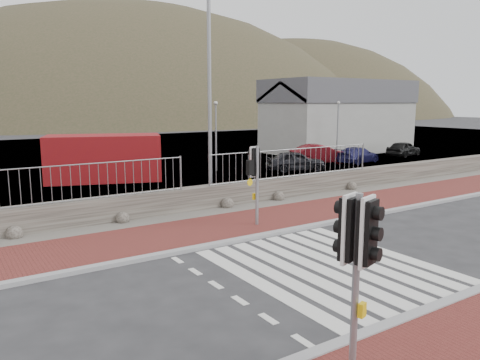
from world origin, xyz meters
TOP-DOWN VIEW (x-y plane):
  - ground at (0.00, 0.00)m, footprint 220.00×220.00m
  - sidewalk_far at (0.00, 4.50)m, footprint 40.00×3.00m
  - kerb_near at (0.00, -3.00)m, footprint 40.00×0.25m
  - kerb_far at (0.00, 3.00)m, footprint 40.00×0.25m
  - zebra_crossing at (-0.00, 0.00)m, footprint 4.62×5.60m
  - gravel_strip at (0.00, 6.50)m, footprint 40.00×1.50m
  - stone_wall at (0.00, 7.30)m, footprint 40.00×0.60m
  - railing at (0.00, 7.15)m, footprint 18.07×0.07m
  - quay at (0.00, 27.90)m, footprint 120.00×40.00m
  - water at (0.00, 62.90)m, footprint 220.00×50.00m
  - harbor_building at (20.00, 19.90)m, footprint 12.20×6.20m
  - hills_backdrop at (6.74, 87.90)m, footprint 254.00×90.00m
  - traffic_signal_near at (-2.98, -3.63)m, footprint 0.45×0.35m
  - traffic_signal_far at (0.63, 4.08)m, footprint 0.66×0.31m
  - streetlight at (1.32, 8.16)m, footprint 1.74×0.92m
  - shipping_container at (-0.73, 15.97)m, footprint 6.19×4.15m
  - car_a at (9.85, 13.12)m, footprint 3.79×2.52m
  - car_b at (13.24, 14.67)m, footprint 4.20×2.63m
  - car_c at (15.69, 13.65)m, footprint 3.99×2.31m
  - car_e at (21.44, 14.40)m, footprint 3.58×1.98m

SIDE VIEW (x-z plane):
  - hills_backdrop at x=6.74m, z-range -73.05..26.95m
  - ground at x=0.00m, z-range 0.00..0.00m
  - quay at x=0.00m, z-range -0.25..0.25m
  - water at x=0.00m, z-range -0.03..0.03m
  - zebra_crossing at x=0.00m, z-range 0.00..0.01m
  - gravel_strip at x=0.00m, z-range 0.00..0.06m
  - sidewalk_far at x=0.00m, z-range 0.00..0.08m
  - kerb_near at x=0.00m, z-range -0.01..0.11m
  - kerb_far at x=0.00m, z-range -0.01..0.11m
  - stone_wall at x=0.00m, z-range 0.00..0.90m
  - car_c at x=15.69m, z-range 0.00..1.09m
  - car_e at x=21.44m, z-range 0.00..1.15m
  - car_a at x=9.85m, z-range 0.00..1.20m
  - car_b at x=13.24m, z-range 0.00..1.31m
  - shipping_container at x=-0.73m, z-range 0.00..2.39m
  - railing at x=0.00m, z-range 1.21..2.43m
  - traffic_signal_far at x=0.63m, z-range 0.60..3.29m
  - traffic_signal_near at x=-2.98m, z-range 0.62..3.43m
  - harbor_building at x=20.00m, z-range 0.03..5.83m
  - streetlight at x=1.32m, z-range 0.55..9.26m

